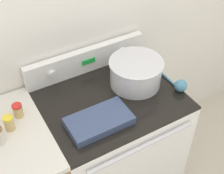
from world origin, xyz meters
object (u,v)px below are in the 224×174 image
at_px(spice_jar_red_cap, 18,110).
at_px(spice_jar_yellow_cap, 9,123).
at_px(ladle, 179,85).
at_px(mixing_bowl, 136,71).
at_px(casserole_dish, 99,120).

xyz_separation_m(spice_jar_red_cap, spice_jar_yellow_cap, (-0.07, -0.07, 0.00)).
xyz_separation_m(ladle, spice_jar_yellow_cap, (-0.97, 0.19, 0.02)).
bearing_deg(spice_jar_red_cap, spice_jar_yellow_cap, -134.42).
distance_m(mixing_bowl, ladle, 0.27).
bearing_deg(spice_jar_yellow_cap, ladle, -10.85).
height_order(spice_jar_red_cap, spice_jar_yellow_cap, spice_jar_yellow_cap).
xyz_separation_m(mixing_bowl, spice_jar_yellow_cap, (-0.78, 0.01, -0.04)).
distance_m(ladle, spice_jar_red_cap, 0.94).
bearing_deg(casserole_dish, spice_jar_red_cap, 143.44).
xyz_separation_m(casserole_dish, spice_jar_red_cap, (-0.36, 0.26, 0.03)).
height_order(casserole_dish, ladle, ladle).
relative_size(ladle, spice_jar_red_cap, 4.23).
xyz_separation_m(mixing_bowl, ladle, (0.20, -0.18, -0.06)).
height_order(ladle, spice_jar_yellow_cap, spice_jar_yellow_cap).
bearing_deg(mixing_bowl, spice_jar_yellow_cap, 179.32).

